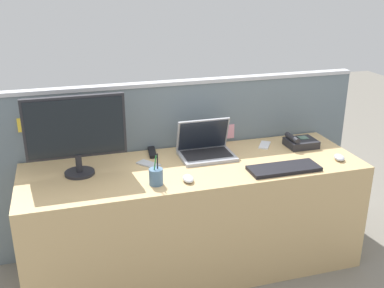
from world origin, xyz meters
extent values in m
plane|color=slate|center=(0.00, 0.00, 0.00)|extent=(10.00, 10.00, 0.00)
cube|color=tan|center=(0.00, 0.00, 0.35)|extent=(2.05, 0.66, 0.70)
cube|color=slate|center=(0.00, 0.37, 0.56)|extent=(2.50, 0.06, 1.12)
cube|color=#B7BAC1|center=(0.00, 0.37, 1.13)|extent=(2.50, 0.07, 0.02)
cube|color=yellow|center=(-0.94, 0.34, 0.94)|extent=(0.10, 0.01, 0.09)
cube|color=pink|center=(0.35, 0.34, 0.77)|extent=(0.07, 0.01, 0.10)
cube|color=beige|center=(-0.64, 0.34, 0.84)|extent=(0.08, 0.01, 0.10)
cylinder|color=#232328|center=(-0.67, 0.07, 0.71)|extent=(0.17, 0.17, 0.02)
cylinder|color=#232328|center=(-0.67, 0.07, 0.77)|extent=(0.04, 0.04, 0.11)
cube|color=#232328|center=(-0.67, 0.08, 0.98)|extent=(0.56, 0.03, 0.36)
cube|color=black|center=(-0.67, 0.06, 0.98)|extent=(0.53, 0.01, 0.33)
cube|color=#9EA0A8|center=(0.11, 0.10, 0.71)|extent=(0.34, 0.24, 0.02)
cube|color=black|center=(0.11, 0.11, 0.72)|extent=(0.30, 0.17, 0.00)
cube|color=#9EA0A8|center=(0.11, 0.19, 0.83)|extent=(0.34, 0.07, 0.21)
cube|color=black|center=(0.11, 0.18, 0.82)|extent=(0.31, 0.06, 0.19)
cube|color=#232328|center=(0.77, 0.10, 0.73)|extent=(0.19, 0.16, 0.05)
cube|color=#4C6B5B|center=(0.80, 0.12, 0.75)|extent=(0.06, 0.06, 0.01)
cylinder|color=#232328|center=(0.70, 0.10, 0.77)|extent=(0.04, 0.15, 0.04)
cube|color=black|center=(0.48, -0.21, 0.71)|extent=(0.42, 0.16, 0.02)
ellipsoid|color=silver|center=(-0.10, -0.20, 0.72)|extent=(0.07, 0.10, 0.03)
ellipsoid|color=#B2B5BC|center=(0.89, -0.17, 0.72)|extent=(0.09, 0.11, 0.03)
cylinder|color=#4C7093|center=(-0.28, -0.19, 0.75)|extent=(0.08, 0.08, 0.09)
cylinder|color=black|center=(-0.26, -0.19, 0.81)|extent=(0.01, 0.01, 0.14)
cylinder|color=#238438|center=(-0.28, -0.20, 0.81)|extent=(0.02, 0.03, 0.14)
cube|color=#B7BAC1|center=(-0.26, 0.09, 0.71)|extent=(0.14, 0.15, 0.01)
cube|color=silver|center=(0.55, 0.19, 0.71)|extent=(0.13, 0.15, 0.01)
cube|color=black|center=(-0.20, 0.26, 0.71)|extent=(0.06, 0.17, 0.02)
camera|label=1|loc=(-0.72, -2.41, 1.79)|focal=42.60mm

